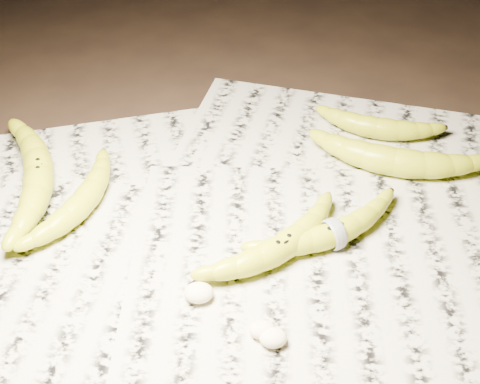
{
  "coord_description": "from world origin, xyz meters",
  "views": [
    {
      "loc": [
        -0.04,
        -0.64,
        0.6
      ],
      "look_at": [
        -0.02,
        0.0,
        0.05
      ],
      "focal_mm": 50.0,
      "sensor_mm": 36.0,
      "label": 1
    }
  ],
  "objects_px": {
    "banana_left_b": "(82,200)",
    "banana_taped": "(334,232)",
    "banana_left_a": "(38,173)",
    "banana_center": "(282,245)",
    "banana_upper_a": "(395,160)",
    "banana_upper_b": "(377,126)"
  },
  "relations": [
    {
      "from": "banana_upper_a",
      "to": "banana_taped",
      "type": "bearing_deg",
      "value": -109.99
    },
    {
      "from": "banana_taped",
      "to": "banana_upper_a",
      "type": "distance_m",
      "value": 0.17
    },
    {
      "from": "banana_upper_b",
      "to": "banana_taped",
      "type": "bearing_deg",
      "value": -95.26
    },
    {
      "from": "banana_left_a",
      "to": "banana_center",
      "type": "height_order",
      "value": "banana_left_a"
    },
    {
      "from": "banana_upper_a",
      "to": "banana_left_b",
      "type": "bearing_deg",
      "value": -153.47
    },
    {
      "from": "banana_left_a",
      "to": "banana_upper_a",
      "type": "relative_size",
      "value": 1.09
    },
    {
      "from": "banana_taped",
      "to": "banana_upper_b",
      "type": "height_order",
      "value": "same"
    },
    {
      "from": "banana_left_a",
      "to": "banana_left_b",
      "type": "bearing_deg",
      "value": -140.05
    },
    {
      "from": "banana_left_a",
      "to": "banana_taped",
      "type": "xyz_separation_m",
      "value": [
        0.39,
        -0.12,
        -0.0
      ]
    },
    {
      "from": "banana_left_a",
      "to": "banana_left_b",
      "type": "height_order",
      "value": "banana_left_a"
    },
    {
      "from": "banana_left_a",
      "to": "banana_upper_b",
      "type": "relative_size",
      "value": 1.45
    },
    {
      "from": "banana_center",
      "to": "banana_upper_a",
      "type": "distance_m",
      "value": 0.23
    },
    {
      "from": "banana_left_b",
      "to": "banana_upper_a",
      "type": "height_order",
      "value": "banana_upper_a"
    },
    {
      "from": "banana_left_b",
      "to": "banana_taped",
      "type": "relative_size",
      "value": 0.91
    },
    {
      "from": "banana_center",
      "to": "banana_left_b",
      "type": "bearing_deg",
      "value": 122.78
    },
    {
      "from": "banana_left_b",
      "to": "banana_taped",
      "type": "distance_m",
      "value": 0.33
    },
    {
      "from": "banana_left_a",
      "to": "banana_center",
      "type": "xyz_separation_m",
      "value": [
        0.32,
        -0.14,
        -0.0
      ]
    },
    {
      "from": "banana_left_a",
      "to": "banana_upper_b",
      "type": "xyz_separation_m",
      "value": [
        0.48,
        0.1,
        -0.0
      ]
    },
    {
      "from": "banana_center",
      "to": "banana_upper_a",
      "type": "bearing_deg",
      "value": 5.45
    },
    {
      "from": "banana_upper_a",
      "to": "banana_center",
      "type": "bearing_deg",
      "value": -119.57
    },
    {
      "from": "banana_center",
      "to": "banana_upper_b",
      "type": "xyz_separation_m",
      "value": [
        0.16,
        0.25,
        -0.0
      ]
    },
    {
      "from": "banana_center",
      "to": "banana_upper_b",
      "type": "distance_m",
      "value": 0.29
    }
  ]
}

